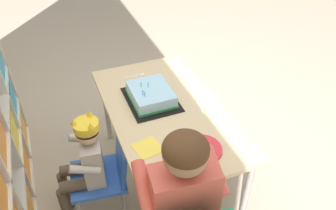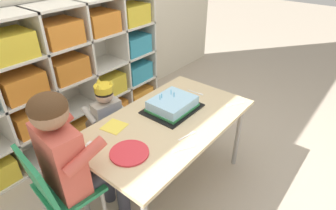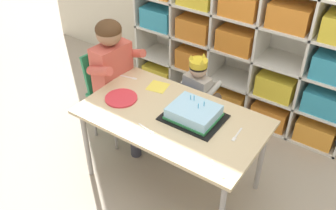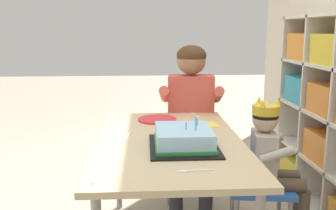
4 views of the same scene
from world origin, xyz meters
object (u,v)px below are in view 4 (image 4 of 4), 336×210
at_px(paper_plate_stack, 157,119).
at_px(activity_table, 169,149).
at_px(birthday_cake_on_tray, 184,139).
at_px(fork_beside_plate_stack, 127,137).
at_px(fork_near_child_seat, 196,115).
at_px(classroom_chair_adult_side, 190,131).
at_px(adult_helper_seated, 191,107).
at_px(fork_at_table_front_edge, 193,171).
at_px(classroom_chair_blue, 250,181).
at_px(fork_scattered_mid_table, 119,130).
at_px(child_with_crown, 271,155).
at_px(fork_by_napkin, 108,176).

bearing_deg(paper_plate_stack, activity_table, 6.39).
relative_size(birthday_cake_on_tray, paper_plate_stack, 1.71).
height_order(birthday_cake_on_tray, fork_beside_plate_stack, birthday_cake_on_tray).
bearing_deg(fork_near_child_seat, paper_plate_stack, 104.96).
xyz_separation_m(classroom_chair_adult_side, adult_helper_seated, (0.12, -0.01, 0.19)).
xyz_separation_m(fork_at_table_front_edge, fork_near_child_seat, (-0.96, 0.14, -0.00)).
height_order(classroom_chair_blue, fork_near_child_seat, fork_near_child_seat).
relative_size(activity_table, fork_beside_plate_stack, 8.90).
bearing_deg(fork_beside_plate_stack, adult_helper_seated, -23.29).
bearing_deg(classroom_chair_adult_side, fork_scattered_mid_table, -122.98).
bearing_deg(paper_plate_stack, birthday_cake_on_tray, 10.95).
bearing_deg(fork_beside_plate_stack, activity_table, -92.86).
bearing_deg(fork_scattered_mid_table, birthday_cake_on_tray, 75.24).
bearing_deg(birthday_cake_on_tray, fork_scattered_mid_table, -134.65).
bearing_deg(paper_plate_stack, adult_helper_seated, 134.35).
xyz_separation_m(birthday_cake_on_tray, fork_scattered_mid_table, (-0.31, -0.31, -0.04)).
height_order(child_with_crown, adult_helper_seated, adult_helper_seated).
relative_size(activity_table, fork_by_napkin, 9.13).
distance_m(activity_table, fork_scattered_mid_table, 0.32).
xyz_separation_m(child_with_crown, fork_beside_plate_stack, (0.05, -0.76, 0.13)).
xyz_separation_m(fork_by_napkin, fork_scattered_mid_table, (-0.65, -0.00, 0.00)).
xyz_separation_m(paper_plate_stack, fork_scattered_mid_table, (0.22, -0.21, -0.00)).
bearing_deg(fork_scattered_mid_table, fork_beside_plate_stack, 50.44).
relative_size(classroom_chair_blue, fork_scattered_mid_table, 4.61).
bearing_deg(birthday_cake_on_tray, fork_near_child_seat, 167.51).
height_order(adult_helper_seated, fork_beside_plate_stack, adult_helper_seated).
relative_size(adult_helper_seated, fork_at_table_front_edge, 7.46).
relative_size(classroom_chair_blue, child_with_crown, 0.73).
height_order(activity_table, paper_plate_stack, paper_plate_stack).
distance_m(classroom_chair_blue, child_with_crown, 0.18).
relative_size(paper_plate_stack, fork_at_table_front_edge, 1.61).
relative_size(classroom_chair_adult_side, adult_helper_seated, 0.72).
bearing_deg(fork_near_child_seat, fork_scattered_mid_table, 114.80).
distance_m(birthday_cake_on_tray, fork_by_napkin, 0.46).
bearing_deg(birthday_cake_on_tray, activity_table, -155.86).
distance_m(classroom_chair_blue, fork_scattered_mid_table, 0.76).
xyz_separation_m(fork_beside_plate_stack, fork_at_table_front_edge, (0.49, 0.27, 0.00)).
xyz_separation_m(classroom_chair_adult_side, fork_by_napkin, (1.21, -0.45, 0.16)).
distance_m(child_with_crown, adult_helper_seated, 0.65).
bearing_deg(adult_helper_seated, child_with_crown, -48.73).
height_order(child_with_crown, fork_beside_plate_stack, child_with_crown).
height_order(activity_table, adult_helper_seated, adult_helper_seated).
relative_size(adult_helper_seated, fork_near_child_seat, 7.50).
bearing_deg(activity_table, fork_by_napkin, -28.65).
bearing_deg(classroom_chair_adult_side, child_with_crown, -54.97).
height_order(paper_plate_stack, fork_at_table_front_edge, paper_plate_stack).
distance_m(adult_helper_seated, fork_near_child_seat, 0.10).
xyz_separation_m(activity_table, fork_at_table_front_edge, (0.44, 0.06, 0.05)).
bearing_deg(fork_scattered_mid_table, classroom_chair_adult_side, 171.03).
bearing_deg(fork_near_child_seat, classroom_chair_adult_side, -10.15).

